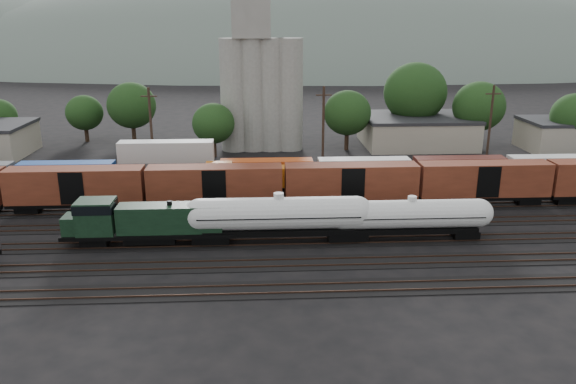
{
  "coord_description": "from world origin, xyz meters",
  "views": [
    {
      "loc": [
        2.85,
        -55.79,
        20.92
      ],
      "look_at": [
        5.95,
        2.0,
        3.0
      ],
      "focal_mm": 35.0,
      "sensor_mm": 36.0,
      "label": 1
    }
  ],
  "objects_px": {
    "tank_car_a": "(279,215)",
    "orange_locomotive": "(252,179)",
    "green_locomotive": "(140,221)",
    "grain_silo": "(260,81)"
  },
  "relations": [
    {
      "from": "tank_car_a",
      "to": "grain_silo",
      "type": "xyz_separation_m",
      "value": [
        -1.4,
        41.0,
        8.43
      ]
    },
    {
      "from": "orange_locomotive",
      "to": "grain_silo",
      "type": "height_order",
      "value": "grain_silo"
    },
    {
      "from": "green_locomotive",
      "to": "tank_car_a",
      "type": "distance_m",
      "value": 13.22
    },
    {
      "from": "tank_car_a",
      "to": "orange_locomotive",
      "type": "xyz_separation_m",
      "value": [
        -2.71,
        15.0,
        -0.53
      ]
    },
    {
      "from": "orange_locomotive",
      "to": "grain_silo",
      "type": "bearing_deg",
      "value": 87.13
    },
    {
      "from": "green_locomotive",
      "to": "orange_locomotive",
      "type": "distance_m",
      "value": 18.32
    },
    {
      "from": "tank_car_a",
      "to": "green_locomotive",
      "type": "bearing_deg",
      "value": -180.0
    },
    {
      "from": "tank_car_a",
      "to": "grain_silo",
      "type": "relative_size",
      "value": 0.63
    },
    {
      "from": "green_locomotive",
      "to": "tank_car_a",
      "type": "height_order",
      "value": "tank_car_a"
    },
    {
      "from": "orange_locomotive",
      "to": "grain_silo",
      "type": "relative_size",
      "value": 0.55
    }
  ]
}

